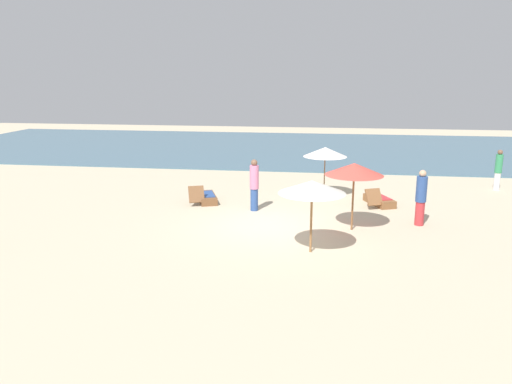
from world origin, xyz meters
TOP-DOWN VIEW (x-y plane):
  - ground_plane at (0.00, 0.00)m, footprint 60.00×60.00m
  - ocean_water at (0.00, 17.00)m, footprint 48.00×16.00m
  - umbrella_0 at (2.58, -0.06)m, footprint 1.81×1.81m
  - umbrella_1 at (1.67, 4.18)m, footprint 1.72×1.72m
  - umbrella_2 at (1.36, -2.27)m, footprint 1.84×1.84m
  - lounger_0 at (3.72, 3.18)m, footprint 1.19×1.75m
  - lounger_1 at (-2.79, 2.71)m, footprint 1.13×1.75m
  - person_0 at (8.89, 6.37)m, footprint 0.34×0.34m
  - person_1 at (4.78, 0.75)m, footprint 0.41×0.41m
  - person_2 at (-0.79, 1.76)m, footprint 0.45×0.45m

SIDE VIEW (x-z plane):
  - ground_plane at x=0.00m, z-range 0.00..0.00m
  - ocean_water at x=0.00m, z-range 0.00..0.06m
  - lounger_0 at x=3.72m, z-range -0.19..0.54m
  - lounger_1 at x=-2.79m, z-range -0.19..0.54m
  - person_0 at x=8.89m, z-range 0.02..1.74m
  - person_1 at x=4.78m, z-range 0.01..1.84m
  - person_2 at x=-0.79m, z-range 0.02..1.89m
  - umbrella_1 at x=1.67m, z-range 0.81..2.80m
  - umbrella_2 at x=1.36m, z-range 0.83..2.86m
  - umbrella_0 at x=2.58m, z-range 0.88..3.02m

